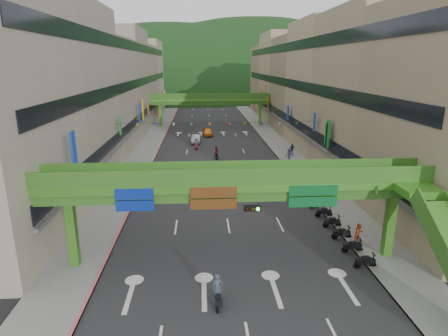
# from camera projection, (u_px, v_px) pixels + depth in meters

# --- Properties ---
(ground) EXTENTS (320.00, 320.00, 0.00)m
(ground) POSITION_uv_depth(u_px,v_px,m) (244.00, 316.00, 20.75)
(ground) COLOR black
(ground) RESTS_ON ground
(road_slab) EXTENTS (18.00, 140.00, 0.02)m
(road_slab) POSITION_uv_depth(u_px,v_px,m) (213.00, 139.00, 68.78)
(road_slab) COLOR #28282B
(road_slab) RESTS_ON ground
(sidewalk_left) EXTENTS (4.00, 140.00, 0.15)m
(sidewalk_left) POSITION_uv_depth(u_px,v_px,m) (153.00, 140.00, 68.10)
(sidewalk_left) COLOR gray
(sidewalk_left) RESTS_ON ground
(sidewalk_right) EXTENTS (4.00, 140.00, 0.15)m
(sidewalk_right) POSITION_uv_depth(u_px,v_px,m) (272.00, 138.00, 69.42)
(sidewalk_right) COLOR gray
(sidewalk_right) RESTS_ON ground
(curb_left) EXTENTS (0.20, 140.00, 0.18)m
(curb_left) POSITION_uv_depth(u_px,v_px,m) (163.00, 139.00, 68.21)
(curb_left) COLOR #CC5959
(curb_left) RESTS_ON ground
(curb_right) EXTENTS (0.20, 140.00, 0.18)m
(curb_right) POSITION_uv_depth(u_px,v_px,m) (262.00, 138.00, 69.30)
(curb_right) COLOR gray
(curb_right) RESTS_ON ground
(building_row_left) EXTENTS (12.80, 95.00, 19.00)m
(building_row_left) POSITION_uv_depth(u_px,v_px,m) (104.00, 87.00, 65.07)
(building_row_left) COLOR #9E937F
(building_row_left) RESTS_ON ground
(building_row_right) EXTENTS (12.80, 95.00, 19.00)m
(building_row_right) POSITION_uv_depth(u_px,v_px,m) (318.00, 86.00, 67.35)
(building_row_right) COLOR gray
(building_row_right) RESTS_ON ground
(overpass_near) EXTENTS (28.00, 12.27, 7.10)m
(overpass_near) POSITION_uv_depth(u_px,v_px,m) (250.00, 195.00, 24.56)
(overpass_near) COLOR #4C9E2D
(overpass_near) RESTS_ON ground
(overpass_far) EXTENTS (28.00, 2.20, 7.10)m
(overpass_far) POSITION_uv_depth(u_px,v_px,m) (211.00, 101.00, 81.72)
(overpass_far) COLOR #4C9E2D
(overpass_far) RESTS_ON ground
(hill_left) EXTENTS (168.00, 140.00, 112.00)m
(hill_left) POSITION_uv_depth(u_px,v_px,m) (173.00, 93.00, 173.54)
(hill_left) COLOR #1C4419
(hill_left) RESTS_ON ground
(hill_right) EXTENTS (208.00, 176.00, 128.00)m
(hill_right) POSITION_uv_depth(u_px,v_px,m) (252.00, 90.00, 195.16)
(hill_right) COLOR #1C4419
(hill_right) RESTS_ON ground
(bunting_string) EXTENTS (26.00, 0.36, 0.47)m
(bunting_string) POSITION_uv_depth(u_px,v_px,m) (218.00, 124.00, 47.95)
(bunting_string) COLOR black
(bunting_string) RESTS_ON ground
(scooter_rider_near) EXTENTS (0.66, 1.60, 2.04)m
(scooter_rider_near) POSITION_uv_depth(u_px,v_px,m) (218.00, 292.00, 21.37)
(scooter_rider_near) COLOR black
(scooter_rider_near) RESTS_ON ground
(scooter_rider_mid) EXTENTS (0.85, 1.60, 1.98)m
(scooter_rider_mid) POSITION_uv_depth(u_px,v_px,m) (217.00, 153.00, 54.15)
(scooter_rider_mid) COLOR black
(scooter_rider_mid) RESTS_ON ground
(scooter_rider_left) EXTENTS (1.02, 1.60, 2.04)m
(scooter_rider_left) POSITION_uv_depth(u_px,v_px,m) (190.00, 169.00, 45.71)
(scooter_rider_left) COLOR #9FA1A8
(scooter_rider_left) RESTS_ON ground
(scooter_rider_far) EXTENTS (0.81, 1.60, 1.90)m
(scooter_rider_far) POSITION_uv_depth(u_px,v_px,m) (196.00, 144.00, 60.32)
(scooter_rider_far) COLOR maroon
(scooter_rider_far) RESTS_ON ground
(parked_scooter_row) EXTENTS (1.60, 11.55, 1.08)m
(parked_scooter_row) POSITION_uv_depth(u_px,v_px,m) (337.00, 227.00, 30.75)
(parked_scooter_row) COLOR black
(parked_scooter_row) RESTS_ON ground
(car_silver) EXTENTS (1.69, 4.40, 1.43)m
(car_silver) POSITION_uv_depth(u_px,v_px,m) (196.00, 139.00, 65.46)
(car_silver) COLOR #B2B1BA
(car_silver) RESTS_ON ground
(car_yellow) EXTENTS (2.19, 4.57, 1.51)m
(car_yellow) POSITION_uv_depth(u_px,v_px,m) (207.00, 132.00, 71.85)
(car_yellow) COLOR orange
(car_yellow) RESTS_ON ground
(pedestrian_red) EXTENTS (0.93, 0.84, 1.56)m
(pedestrian_red) POSITION_uv_depth(u_px,v_px,m) (359.00, 235.00, 28.81)
(pedestrian_red) COLOR #A74121
(pedestrian_red) RESTS_ON ground
(pedestrian_dark) EXTENTS (1.00, 0.42, 1.70)m
(pedestrian_dark) POSITION_uv_depth(u_px,v_px,m) (292.00, 150.00, 56.51)
(pedestrian_dark) COLOR #23222B
(pedestrian_dark) RESTS_ON ground
(pedestrian_blue) EXTENTS (0.93, 0.64, 1.88)m
(pedestrian_blue) POSITION_uv_depth(u_px,v_px,m) (289.00, 156.00, 52.54)
(pedestrian_blue) COLOR navy
(pedestrian_blue) RESTS_ON ground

